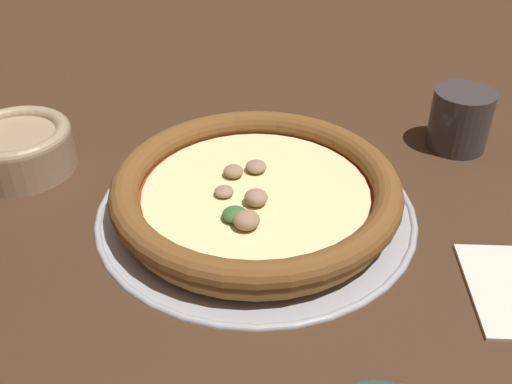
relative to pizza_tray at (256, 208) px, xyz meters
The scene contains 5 objects.
ground_plane 0.00m from the pizza_tray, ahead, with size 3.00×3.00×0.00m, color #3D2616.
pizza_tray is the anchor object (origin of this frame).
pizza 0.03m from the pizza_tray, 118.51° to the right, with size 0.34×0.34×0.04m.
bowl_near 0.32m from the pizza_tray, 163.09° to the left, with size 0.14×0.14×0.06m.
drinking_cup 0.32m from the pizza_tray, 28.48° to the left, with size 0.08×0.08×0.08m.
Camera 1 is at (-0.00, -0.57, 0.43)m, focal length 42.00 mm.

